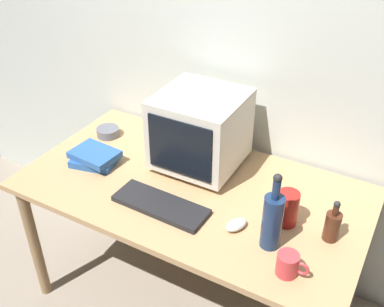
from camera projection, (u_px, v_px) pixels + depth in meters
name	position (u px, v px, depth m)	size (l,w,h in m)	color
ground_plane	(192.00, 296.00, 2.48)	(6.00, 6.00, 0.00)	gray
back_wall	(242.00, 49.00, 2.14)	(4.00, 0.08, 2.50)	beige
desk	(192.00, 201.00, 2.11)	(1.57, 0.84, 0.76)	tan
crt_monitor	(200.00, 130.00, 2.11)	(0.38, 0.39, 0.37)	beige
keyboard	(161.00, 205.00, 1.94)	(0.42, 0.15, 0.02)	black
computer_mouse	(236.00, 225.00, 1.82)	(0.06, 0.10, 0.04)	beige
bottle_tall	(272.00, 220.00, 1.69)	(0.08, 0.08, 0.34)	navy
bottle_short	(332.00, 225.00, 1.75)	(0.06, 0.06, 0.19)	#472314
book_stack	(95.00, 157.00, 2.20)	(0.24, 0.20, 0.07)	#28569E
mug	(288.00, 264.00, 1.61)	(0.12, 0.08, 0.09)	#CC383D
cd_spindle	(108.00, 132.00, 2.43)	(0.12, 0.12, 0.04)	#595B66
metal_canister	(287.00, 208.00, 1.82)	(0.09, 0.09, 0.15)	#A51E19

